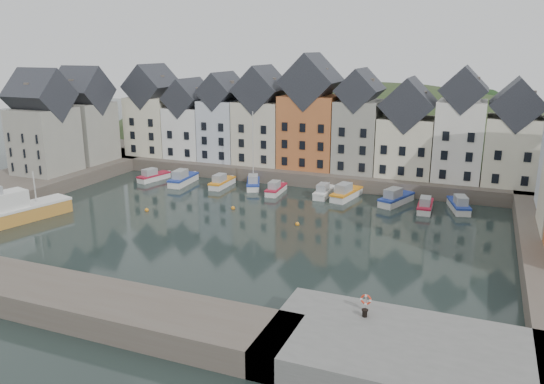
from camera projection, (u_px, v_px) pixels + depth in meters
The scene contains 22 objects.
ground at pixel (234, 232), 60.94m from camera, with size 260.00×260.00×0.00m, color black.
far_quay at pixel (313, 170), 87.51m from camera, with size 90.00×16.00×2.00m, color brown.
left_quay at pixel (13, 187), 76.72m from camera, with size 14.00×54.00×2.00m, color brown.
near_quay at pixel (401, 355), 34.85m from camera, with size 18.00×10.00×2.00m, color #60605E.
near_wall at pixel (12, 287), 44.61m from camera, with size 50.00×6.00×2.00m, color brown.
hillside at pixel (348, 229), 115.76m from camera, with size 153.60×70.40×64.00m.
far_terrace at pixel (330, 125), 82.48m from camera, with size 72.37×8.16×17.78m.
left_terrace at pixel (65, 124), 83.67m from camera, with size 7.65×17.00×15.69m.
mooring_buoys at pixel (224, 214), 67.12m from camera, with size 20.50×5.50×0.50m.
boat_a at pixel (153, 176), 84.34m from camera, with size 3.03×6.02×2.21m.
boat_b at pixel (183, 179), 82.08m from camera, with size 2.58×6.92×2.61m.
boat_c at pixel (222, 182), 80.48m from camera, with size 1.93×5.98×2.29m.
boat_d at pixel (253, 183), 79.93m from camera, with size 4.09×6.33×11.61m.
boat_e at pixel (276, 189), 76.88m from camera, with size 2.01×5.62×2.12m.
boat_f at pixel (324, 192), 75.30m from camera, with size 1.87×5.76×2.20m.
boat_g at pixel (346, 193), 74.10m from camera, with size 3.33×6.95×2.56m.
boat_h at pixel (396, 199), 71.55m from camera, with size 4.18×6.94×2.55m.
boat_i at pixel (425, 206), 68.71m from camera, with size 1.99×5.76×2.19m.
boat_j at pixel (459, 205), 68.79m from camera, with size 3.47×6.41×2.35m.
large_vessel at pixel (17, 210), 64.21m from camera, with size 6.12×12.20×6.13m.
mooring_bollard at pixel (365, 313), 37.65m from camera, with size 0.48×0.48×0.56m.
life_ring_post at pixel (366, 300), 38.35m from camera, with size 0.80×0.17×1.30m.
Camera 1 is at (25.64, -51.72, 20.54)m, focal length 35.00 mm.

